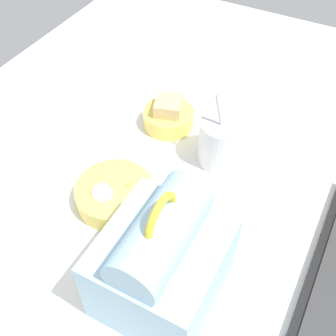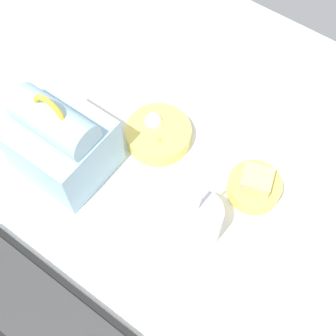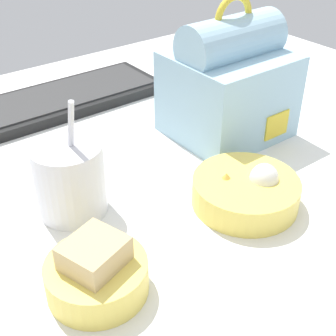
% 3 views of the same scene
% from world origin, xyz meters
% --- Properties ---
extents(desk_surface, '(1.40, 1.10, 0.02)m').
position_xyz_m(desk_surface, '(0.00, 0.00, 0.01)').
color(desk_surface, white).
rests_on(desk_surface, ground).
extents(keyboard, '(0.36, 0.14, 0.02)m').
position_xyz_m(keyboard, '(0.06, 0.35, 0.03)').
color(keyboard, black).
rests_on(keyboard, desk_surface).
extents(lunch_bag, '(0.17, 0.16, 0.22)m').
position_xyz_m(lunch_bag, '(0.22, 0.09, 0.10)').
color(lunch_bag, '#9EC6DB').
rests_on(lunch_bag, desk_surface).
extents(soup_cup, '(0.09, 0.09, 0.16)m').
position_xyz_m(soup_cup, '(-0.08, 0.05, 0.07)').
color(soup_cup, silver).
rests_on(soup_cup, desk_surface).
extents(bento_bowl_sandwich, '(0.11, 0.11, 0.07)m').
position_xyz_m(bento_bowl_sandwich, '(-0.12, -0.08, 0.04)').
color(bento_bowl_sandwich, '#EFD65B').
rests_on(bento_bowl_sandwich, desk_surface).
extents(bento_bowl_snacks, '(0.14, 0.14, 0.06)m').
position_xyz_m(bento_bowl_snacks, '(0.10, -0.07, 0.04)').
color(bento_bowl_snacks, '#EFD65B').
rests_on(bento_bowl_snacks, desk_surface).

